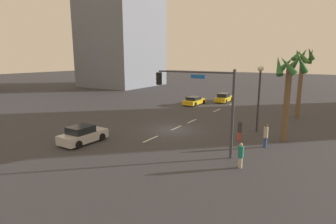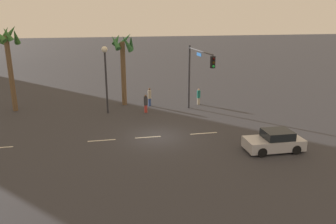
{
  "view_description": "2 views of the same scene",
  "coord_description": "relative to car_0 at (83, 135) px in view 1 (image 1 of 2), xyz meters",
  "views": [
    {
      "loc": [
        22.04,
        13.17,
        6.98
      ],
      "look_at": [
        1.24,
        0.25,
        2.02
      ],
      "focal_mm": 28.73,
      "sensor_mm": 36.0,
      "label": 1
    },
    {
      "loc": [
        -3.89,
        -24.0,
        9.27
      ],
      "look_at": [
        0.84,
        0.11,
        1.91
      ],
      "focal_mm": 35.8,
      "sensor_mm": 36.0,
      "label": 2
    }
  ],
  "objects": [
    {
      "name": "ground_plane",
      "position": [
        -7.51,
        4.22,
        -0.67
      ],
      "size": [
        220.0,
        220.0,
        0.0
      ],
      "primitive_type": "plane",
      "color": "#333338"
    },
    {
      "name": "lane_stripe_0",
      "position": [
        -25.51,
        4.22,
        -0.66
      ],
      "size": [
        2.28,
        0.14,
        0.01
      ],
      "primitive_type": "cube",
      "color": "silver",
      "rests_on": "ground_plane"
    },
    {
      "name": "lane_stripe_1",
      "position": [
        -19.24,
        4.22,
        -0.66
      ],
      "size": [
        2.43,
        0.14,
        0.01
      ],
      "primitive_type": "cube",
      "color": "silver",
      "rests_on": "ground_plane"
    },
    {
      "name": "lane_stripe_2",
      "position": [
        -11.77,
        4.22,
        -0.66
      ],
      "size": [
        2.08,
        0.14,
        0.01
      ],
      "primitive_type": "cube",
      "color": "silver",
      "rests_on": "ground_plane"
    },
    {
      "name": "lane_stripe_3",
      "position": [
        -8.27,
        4.22,
        -0.66
      ],
      "size": [
        1.99,
        0.14,
        0.01
      ],
      "primitive_type": "cube",
      "color": "silver",
      "rests_on": "ground_plane"
    },
    {
      "name": "lane_stripe_4",
      "position": [
        -3.8,
        4.22,
        -0.66
      ],
      "size": [
        2.21,
        0.14,
        0.01
      ],
      "primitive_type": "cube",
      "color": "silver",
      "rests_on": "ground_plane"
    },
    {
      "name": "car_0",
      "position": [
        0.0,
        0.0,
        0.0
      ],
      "size": [
        4.01,
        1.99,
        1.46
      ],
      "color": "#B7B7BC",
      "rests_on": "ground_plane"
    },
    {
      "name": "car_1",
      "position": [
        -26.48,
        2.49,
        -0.02
      ],
      "size": [
        4.37,
        1.92,
        1.42
      ],
      "color": "gold",
      "rests_on": "ground_plane"
    },
    {
      "name": "car_2",
      "position": [
        -21.63,
        -0.41,
        -0.09
      ],
      "size": [
        4.41,
        2.02,
        1.24
      ],
      "color": "gold",
      "rests_on": "ground_plane"
    },
    {
      "name": "traffic_signal",
      "position": [
        -2.97,
        9.55,
        3.62
      ],
      "size": [
        0.69,
        6.15,
        6.23
      ],
      "color": "#38383D",
      "rests_on": "ground_plane"
    },
    {
      "name": "streetlamp",
      "position": [
        -11.14,
        11.46,
        3.73
      ],
      "size": [
        0.56,
        0.56,
        6.3
      ],
      "color": "#2D2D33",
      "rests_on": "ground_plane"
    },
    {
      "name": "pedestrian_0",
      "position": [
        -6.86,
        13.18,
        0.32
      ],
      "size": [
        0.37,
        0.37,
        1.87
      ],
      "color": "#2D478C",
      "rests_on": "ground_plane"
    },
    {
      "name": "pedestrian_1",
      "position": [
        -1.77,
        12.74,
        0.21
      ],
      "size": [
        0.36,
        0.36,
        1.67
      ],
      "color": "#B2A58C",
      "rests_on": "ground_plane"
    },
    {
      "name": "pedestrian_2",
      "position": [
        -7.55,
        10.89,
        0.25
      ],
      "size": [
        0.37,
        0.37,
        1.75
      ],
      "color": "#BF3833",
      "rests_on": "ground_plane"
    },
    {
      "name": "palm_tree_0",
      "position": [
        -19.98,
        14.05,
        5.33
      ],
      "size": [
        2.37,
        2.58,
        8.22
      ],
      "color": "brown",
      "rests_on": "ground_plane"
    },
    {
      "name": "palm_tree_1",
      "position": [
        -9.28,
        14.15,
        4.58
      ],
      "size": [
        2.53,
        2.75,
        7.39
      ],
      "color": "brown",
      "rests_on": "ground_plane"
    },
    {
      "name": "building_0",
      "position": [
        -37.86,
        -28.64,
        14.71
      ],
      "size": [
        17.56,
        15.77,
        30.76
      ],
      "primitive_type": "cube",
      "rotation": [
        0.0,
        0.0,
        0.02
      ],
      "color": "slate",
      "rests_on": "ground_plane"
    }
  ]
}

